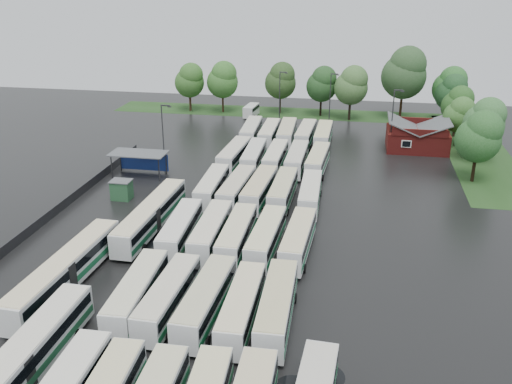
# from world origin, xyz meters

# --- Properties ---
(ground) EXTENTS (160.00, 160.00, 0.00)m
(ground) POSITION_xyz_m (0.00, 0.00, 0.00)
(ground) COLOR black
(ground) RESTS_ON ground
(brick_building) EXTENTS (10.07, 8.60, 5.39)m
(brick_building) POSITION_xyz_m (24.00, 42.77, 1.87)
(brick_building) COLOR maroon
(brick_building) RESTS_ON ground
(wash_shed) EXTENTS (8.20, 4.20, 3.58)m
(wash_shed) POSITION_xyz_m (-17.20, 22.02, 2.99)
(wash_shed) COLOR #2D2D30
(wash_shed) RESTS_ON ground
(utility_hut) EXTENTS (2.70, 2.20, 2.62)m
(utility_hut) POSITION_xyz_m (-16.20, 12.60, 1.32)
(utility_hut) COLOR #224E2C
(utility_hut) RESTS_ON ground
(grass_strip_north) EXTENTS (80.00, 10.00, 0.01)m
(grass_strip_north) POSITION_xyz_m (2.00, 64.80, 0.01)
(grass_strip_north) COLOR #1D3E16
(grass_strip_north) RESTS_ON ground
(grass_strip_east) EXTENTS (10.00, 50.00, 0.01)m
(grass_strip_east) POSITION_xyz_m (34.00, 42.80, 0.01)
(grass_strip_east) COLOR #1D3E16
(grass_strip_east) RESTS_ON ground
(west_fence) EXTENTS (0.10, 50.00, 1.20)m
(west_fence) POSITION_xyz_m (-22.20, 8.00, 0.60)
(west_fence) COLOR #2D2D30
(west_fence) RESTS_ON ground
(bus_r1c0) EXTENTS (2.99, 11.76, 3.25)m
(bus_r1c0) POSITION_xyz_m (-4.32, -12.16, 1.78)
(bus_r1c0) COLOR silver
(bus_r1c0) RESTS_ON ground
(bus_r1c1) EXTENTS (2.76, 11.52, 3.19)m
(bus_r1c1) POSITION_xyz_m (-1.37, -12.30, 1.75)
(bus_r1c1) COLOR silver
(bus_r1c1) RESTS_ON ground
(bus_r1c2) EXTENTS (2.96, 11.91, 3.29)m
(bus_r1c2) POSITION_xyz_m (2.02, -12.32, 1.81)
(bus_r1c2) COLOR silver
(bus_r1c2) RESTS_ON ground
(bus_r1c3) EXTENTS (2.56, 11.40, 3.16)m
(bus_r1c3) POSITION_xyz_m (5.28, -12.71, 1.74)
(bus_r1c3) COLOR silver
(bus_r1c3) RESTS_ON ground
(bus_r1c4) EXTENTS (2.87, 11.94, 3.31)m
(bus_r1c4) POSITION_xyz_m (8.23, -12.21, 1.82)
(bus_r1c4) COLOR silver
(bus_r1c4) RESTS_ON ground
(bus_r2c0) EXTENTS (3.05, 11.74, 3.24)m
(bus_r2c0) POSITION_xyz_m (-4.49, 1.16, 1.78)
(bus_r2c0) COLOR silver
(bus_r2c0) RESTS_ON ground
(bus_r2c1) EXTENTS (2.77, 11.83, 3.28)m
(bus_r2c1) POSITION_xyz_m (-1.03, 1.21, 1.80)
(bus_r2c1) COLOR silver
(bus_r2c1) RESTS_ON ground
(bus_r2c2) EXTENTS (2.61, 11.61, 3.22)m
(bus_r2c2) POSITION_xyz_m (1.91, 0.93, 1.77)
(bus_r2c2) COLOR silver
(bus_r2c2) RESTS_ON ground
(bus_r2c3) EXTENTS (2.84, 11.70, 3.24)m
(bus_r2c3) POSITION_xyz_m (5.12, 0.86, 1.78)
(bus_r2c3) COLOR silver
(bus_r2c3) RESTS_ON ground
(bus_r2c4) EXTENTS (2.90, 11.63, 3.21)m
(bus_r2c4) POSITION_xyz_m (8.55, 1.01, 1.77)
(bus_r2c4) COLOR silver
(bus_r2c4) RESTS_ON ground
(bus_r3c0) EXTENTS (2.72, 11.43, 3.17)m
(bus_r3c0) POSITION_xyz_m (-4.40, 14.68, 1.74)
(bus_r3c0) COLOR silver
(bus_r3c0) RESTS_ON ground
(bus_r3c1) EXTENTS (3.00, 11.70, 3.23)m
(bus_r3c1) POSITION_xyz_m (-1.03, 14.55, 1.78)
(bus_r3c1) COLOR silver
(bus_r3c1) RESTS_ON ground
(bus_r3c2) EXTENTS (3.09, 11.95, 3.30)m
(bus_r3c2) POSITION_xyz_m (1.96, 14.68, 1.81)
(bus_r3c2) COLOR silver
(bus_r3c2) RESTS_ON ground
(bus_r3c3) EXTENTS (2.59, 11.60, 3.22)m
(bus_r3c3) POSITION_xyz_m (5.01, 14.82, 1.77)
(bus_r3c3) COLOR silver
(bus_r3c3) RESTS_ON ground
(bus_r3c4) EXTENTS (2.74, 11.45, 3.17)m
(bus_r3c4) POSITION_xyz_m (8.60, 14.49, 1.74)
(bus_r3c4) COLOR silver
(bus_r3c4) RESTS_ON ground
(bus_r4c0) EXTENTS (3.09, 12.00, 3.31)m
(bus_r4c0) POSITION_xyz_m (-4.41, 28.39, 1.82)
(bus_r4c0) COLOR silver
(bus_r4c0) RESTS_ON ground
(bus_r4c1) EXTENTS (2.79, 11.62, 3.22)m
(bus_r4c1) POSITION_xyz_m (-1.34, 28.41, 1.77)
(bus_r4c1) COLOR silver
(bus_r4c1) RESTS_ON ground
(bus_r4c2) EXTENTS (2.50, 11.38, 3.16)m
(bus_r4c2) POSITION_xyz_m (2.00, 28.56, 1.74)
(bus_r4c2) COLOR silver
(bus_r4c2) RESTS_ON ground
(bus_r4c3) EXTENTS (2.51, 11.64, 3.24)m
(bus_r4c3) POSITION_xyz_m (5.29, 28.21, 1.78)
(bus_r4c3) COLOR silver
(bus_r4c3) RESTS_ON ground
(bus_r4c4) EXTENTS (3.00, 11.54, 3.18)m
(bus_r4c4) POSITION_xyz_m (8.44, 28.08, 1.75)
(bus_r4c4) COLOR silver
(bus_r4c4) RESTS_ON ground
(bus_r5c0) EXTENTS (3.07, 11.97, 3.30)m
(bus_r5c0) POSITION_xyz_m (-4.39, 42.26, 1.82)
(bus_r5c0) COLOR silver
(bus_r5c0) RESTS_ON ground
(bus_r5c1) EXTENTS (2.62, 11.55, 3.20)m
(bus_r5c1) POSITION_xyz_m (-1.06, 41.72, 1.76)
(bus_r5c1) COLOR silver
(bus_r5c1) RESTS_ON ground
(bus_r5c2) EXTENTS (3.02, 12.14, 3.36)m
(bus_r5c2) POSITION_xyz_m (1.96, 42.00, 1.85)
(bus_r5c2) COLOR silver
(bus_r5c2) RESTS_ON ground
(bus_r5c3) EXTENTS (2.80, 11.58, 3.20)m
(bus_r5c3) POSITION_xyz_m (5.23, 42.30, 1.76)
(bus_r5c3) COLOR silver
(bus_r5c3) RESTS_ON ground
(bus_r5c4) EXTENTS (2.57, 11.69, 3.25)m
(bus_r5c4) POSITION_xyz_m (8.31, 41.80, 1.79)
(bus_r5c4) COLOR silver
(bus_r5c4) RESTS_ON ground
(artic_bus_west_a) EXTENTS (2.59, 17.97, 3.33)m
(artic_bus_west_a) POSITION_xyz_m (-8.91, -22.99, 1.85)
(artic_bus_west_a) COLOR silver
(artic_bus_west_a) RESTS_ON ground
(artic_bus_west_b) EXTENTS (2.95, 17.64, 3.26)m
(artic_bus_west_b) POSITION_xyz_m (-9.00, 4.28, 1.81)
(artic_bus_west_b) COLOR silver
(artic_bus_west_b) RESTS_ON ground
(artic_bus_west_c) EXTENTS (3.26, 18.10, 3.34)m
(artic_bus_west_c) POSITION_xyz_m (-12.41, -9.74, 1.85)
(artic_bus_west_c) COLOR silver
(artic_bus_west_c) RESTS_ON ground
(minibus) EXTENTS (2.57, 5.68, 2.41)m
(minibus) POSITION_xyz_m (-7.81, 60.19, 1.34)
(minibus) COLOR silver
(minibus) RESTS_ON ground
(tree_north_0) EXTENTS (6.23, 6.23, 10.32)m
(tree_north_0) POSITION_xyz_m (-21.49, 62.89, 6.64)
(tree_north_0) COLOR #3B2518
(tree_north_0) RESTS_ON ground
(tree_north_1) EXTENTS (6.57, 6.57, 10.88)m
(tree_north_1) POSITION_xyz_m (-14.32, 62.90, 7.00)
(tree_north_1) COLOR #321E11
(tree_north_1) RESTS_ON ground
(tree_north_2) EXTENTS (6.52, 6.52, 10.80)m
(tree_north_2) POSITION_xyz_m (-2.28, 64.37, 6.95)
(tree_north_2) COLOR #322419
(tree_north_2) RESTS_ON ground
(tree_north_3) EXTENTS (6.27, 6.27, 10.38)m
(tree_north_3) POSITION_xyz_m (6.38, 63.50, 6.68)
(tree_north_3) COLOR black
(tree_north_3) RESTS_ON ground
(tree_north_4) EXTENTS (6.68, 6.68, 11.06)m
(tree_north_4) POSITION_xyz_m (12.39, 60.97, 7.11)
(tree_north_4) COLOR black
(tree_north_4) RESTS_ON ground
(tree_north_5) EXTENTS (8.87, 8.87, 14.70)m
(tree_north_5) POSITION_xyz_m (22.56, 63.62, 9.46)
(tree_north_5) COLOR #311D10
(tree_north_5) RESTS_ON ground
(tree_north_6) EXTENTS (6.68, 6.68, 11.07)m
(tree_north_6) POSITION_xyz_m (31.47, 63.34, 7.12)
(tree_north_6) COLOR #2D2317
(tree_north_6) RESTS_ON ground
(tree_east_0) EXTENTS (6.37, 6.37, 10.54)m
(tree_east_0) POSITION_xyz_m (30.91, 27.88, 6.78)
(tree_east_0) COLOR black
(tree_east_0) RESTS_ON ground
(tree_east_1) EXTENTS (6.32, 6.32, 10.46)m
(tree_east_1) POSITION_xyz_m (33.36, 37.38, 6.73)
(tree_east_1) COLOR black
(tree_east_1) RESTS_ON ground
(tree_east_2) EXTENTS (5.24, 5.24, 8.68)m
(tree_east_2) POSITION_xyz_m (30.89, 45.82, 5.58)
(tree_east_2) COLOR black
(tree_east_2) RESTS_ON ground
(tree_east_3) EXTENTS (5.68, 5.68, 9.40)m
(tree_east_3) POSITION_xyz_m (31.48, 52.04, 6.05)
(tree_east_3) COLOR black
(tree_east_3) RESTS_ON ground
(tree_east_4) EXTENTS (6.05, 6.05, 10.02)m
(tree_east_4) POSITION_xyz_m (31.46, 60.66, 6.44)
(tree_east_4) COLOR black
(tree_east_4) RESTS_ON ground
(lamp_post_ne) EXTENTS (1.61, 0.31, 10.45)m
(lamp_post_ne) POSITION_xyz_m (19.64, 40.58, 6.07)
(lamp_post_ne) COLOR #2D2D30
(lamp_post_ne) RESTS_ON ground
(lamp_post_nw) EXTENTS (1.59, 0.31, 10.32)m
(lamp_post_nw) POSITION_xyz_m (-13.94, 23.88, 5.99)
(lamp_post_nw) COLOR #2D2D30
(lamp_post_nw) RESTS_ON ground
(lamp_post_back_w) EXTENTS (1.59, 0.31, 10.33)m
(lamp_post_back_w) POSITION_xyz_m (-1.07, 54.94, 6.00)
(lamp_post_back_w) COLOR #2D2D30
(lamp_post_back_w) RESTS_ON ground
(lamp_post_back_e) EXTENTS (1.60, 0.31, 10.38)m
(lamp_post_back_e) POSITION_xyz_m (8.66, 54.41, 6.03)
(lamp_post_back_e) COLOR #2D2D30
(lamp_post_back_e) RESTS_ON ground
(puddle_2) EXTENTS (5.25, 5.25, 0.01)m
(puddle_2) POSITION_xyz_m (-9.15, 1.63, 0.00)
(puddle_2) COLOR black
(puddle_2) RESTS_ON ground
(puddle_3) EXTENTS (3.34, 3.34, 0.01)m
(puddle_3) POSITION_xyz_m (4.46, 0.80, 0.00)
(puddle_3) COLOR black
(puddle_3) RESTS_ON ground
(puddle_4) EXTENTS (3.11, 3.11, 0.01)m
(puddle_4) POSITION_xyz_m (12.76, -18.18, 0.00)
(puddle_4) COLOR black
(puddle_4) RESTS_ON ground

